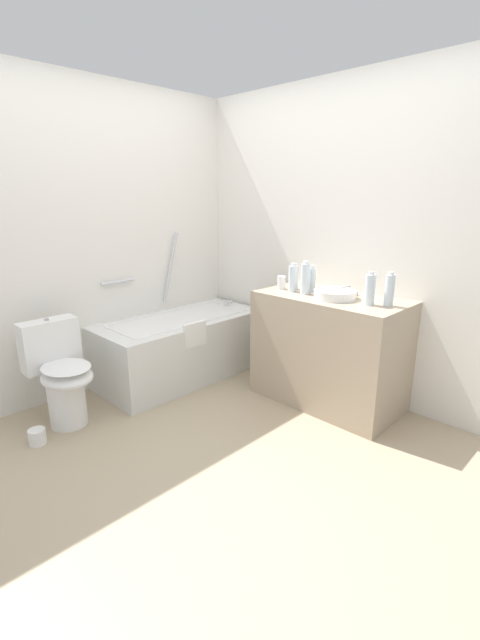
% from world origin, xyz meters
% --- Properties ---
extents(ground_plane, '(3.86, 3.86, 0.00)m').
position_xyz_m(ground_plane, '(0.00, 0.00, 0.00)').
color(ground_plane, tan).
extents(wall_back_tiled, '(3.26, 0.10, 2.44)m').
position_xyz_m(wall_back_tiled, '(0.00, 1.45, 1.22)').
color(wall_back_tiled, white).
rests_on(wall_back_tiled, ground_plane).
extents(wall_right_mirror, '(0.10, 3.19, 2.44)m').
position_xyz_m(wall_right_mirror, '(1.48, 0.00, 1.22)').
color(wall_right_mirror, white).
rests_on(wall_right_mirror, ground_plane).
extents(bathtub, '(1.49, 0.68, 1.25)m').
position_xyz_m(bathtub, '(0.65, 1.06, 0.29)').
color(bathtub, silver).
rests_on(bathtub, ground_plane).
extents(toilet, '(0.39, 0.52, 0.75)m').
position_xyz_m(toilet, '(-0.46, 0.99, 0.37)').
color(toilet, white).
rests_on(toilet, ground_plane).
extents(vanity_counter, '(0.58, 1.12, 0.86)m').
position_xyz_m(vanity_counter, '(1.14, -0.15, 0.43)').
color(vanity_counter, tan).
rests_on(vanity_counter, ground_plane).
extents(sink_basin, '(0.31, 0.31, 0.06)m').
position_xyz_m(sink_basin, '(1.09, -0.21, 0.89)').
color(sink_basin, white).
rests_on(sink_basin, vanity_counter).
extents(sink_faucet, '(0.13, 0.15, 0.07)m').
position_xyz_m(sink_faucet, '(1.27, -0.21, 0.89)').
color(sink_faucet, '#B0B0B5').
rests_on(sink_faucet, vanity_counter).
extents(water_bottle_0, '(0.06, 0.06, 0.23)m').
position_xyz_m(water_bottle_0, '(1.15, -0.59, 0.97)').
color(water_bottle_0, silver).
rests_on(water_bottle_0, vanity_counter).
extents(water_bottle_1, '(0.07, 0.07, 0.22)m').
position_xyz_m(water_bottle_1, '(1.06, 0.16, 0.96)').
color(water_bottle_1, silver).
rests_on(water_bottle_1, vanity_counter).
extents(water_bottle_2, '(0.07, 0.07, 0.23)m').
position_xyz_m(water_bottle_2, '(1.08, -0.48, 0.96)').
color(water_bottle_2, silver).
rests_on(water_bottle_2, vanity_counter).
extents(water_bottle_3, '(0.07, 0.07, 0.21)m').
position_xyz_m(water_bottle_3, '(1.14, 0.04, 0.95)').
color(water_bottle_3, silver).
rests_on(water_bottle_3, vanity_counter).
extents(water_bottle_4, '(0.06, 0.06, 0.21)m').
position_xyz_m(water_bottle_4, '(1.14, 0.20, 0.95)').
color(water_bottle_4, silver).
rests_on(water_bottle_4, vanity_counter).
extents(water_bottle_5, '(0.07, 0.07, 0.25)m').
position_xyz_m(water_bottle_5, '(1.05, 0.03, 0.97)').
color(water_bottle_5, silver).
rests_on(water_bottle_5, vanity_counter).
extents(drinking_glass_0, '(0.06, 0.06, 0.10)m').
position_xyz_m(drinking_glass_0, '(1.07, 0.28, 0.91)').
color(drinking_glass_0, white).
rests_on(drinking_glass_0, vanity_counter).
extents(toilet_paper_roll, '(0.11, 0.11, 0.10)m').
position_xyz_m(toilet_paper_roll, '(-0.73, 0.85, 0.05)').
color(toilet_paper_roll, white).
rests_on(toilet_paper_roll, ground_plane).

